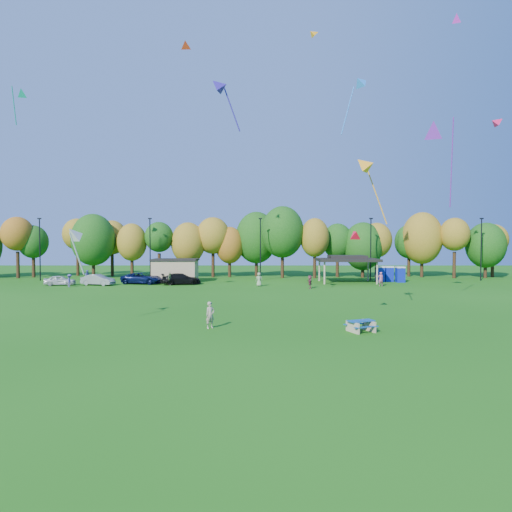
{
  "coord_description": "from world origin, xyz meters",
  "views": [
    {
      "loc": [
        1.43,
        -26.01,
        5.88
      ],
      "look_at": [
        1.4,
        6.0,
        4.76
      ],
      "focal_mm": 32.0,
      "sensor_mm": 36.0,
      "label": 1
    }
  ],
  "objects_px": {
    "porta_potties": "(390,274)",
    "kite_flyer": "(210,315)",
    "car_c": "(142,278)",
    "picnic_table": "(361,325)",
    "car_b": "(98,280)",
    "car_d": "(181,279)",
    "car_a": "(60,280)"
  },
  "relations": [
    {
      "from": "car_d",
      "to": "car_c",
      "type": "bearing_deg",
      "value": 65.4
    },
    {
      "from": "car_d",
      "to": "picnic_table",
      "type": "bearing_deg",
      "value": -166.88
    },
    {
      "from": "car_c",
      "to": "kite_flyer",
      "type": "bearing_deg",
      "value": -147.58
    },
    {
      "from": "porta_potties",
      "to": "car_a",
      "type": "distance_m",
      "value": 44.59
    },
    {
      "from": "kite_flyer",
      "to": "car_d",
      "type": "height_order",
      "value": "kite_flyer"
    },
    {
      "from": "picnic_table",
      "to": "car_c",
      "type": "xyz_separation_m",
      "value": [
        -22.03,
        31.98,
        0.33
      ]
    },
    {
      "from": "car_c",
      "to": "picnic_table",
      "type": "bearing_deg",
      "value": -134.7
    },
    {
      "from": "porta_potties",
      "to": "kite_flyer",
      "type": "distance_m",
      "value": 40.28
    },
    {
      "from": "kite_flyer",
      "to": "car_b",
      "type": "xyz_separation_m",
      "value": [
        -17.55,
        28.93,
        -0.18
      ]
    },
    {
      "from": "car_a",
      "to": "car_c",
      "type": "bearing_deg",
      "value": -88.23
    },
    {
      "from": "porta_potties",
      "to": "picnic_table",
      "type": "relative_size",
      "value": 1.76
    },
    {
      "from": "car_b",
      "to": "car_d",
      "type": "relative_size",
      "value": 0.84
    },
    {
      "from": "picnic_table",
      "to": "car_c",
      "type": "height_order",
      "value": "car_c"
    },
    {
      "from": "kite_flyer",
      "to": "car_a",
      "type": "bearing_deg",
      "value": 89.43
    },
    {
      "from": "picnic_table",
      "to": "car_b",
      "type": "xyz_separation_m",
      "value": [
        -27.33,
        30.09,
        0.28
      ]
    },
    {
      "from": "porta_potties",
      "to": "car_b",
      "type": "xyz_separation_m",
      "value": [
        -39.4,
        -4.9,
        -0.39
      ]
    },
    {
      "from": "car_d",
      "to": "car_b",
      "type": "bearing_deg",
      "value": 80.24
    },
    {
      "from": "porta_potties",
      "to": "car_c",
      "type": "xyz_separation_m",
      "value": [
        -34.1,
        -3.0,
        -0.33
      ]
    },
    {
      "from": "car_a",
      "to": "car_d",
      "type": "bearing_deg",
      "value": -95.25
    },
    {
      "from": "porta_potties",
      "to": "kite_flyer",
      "type": "xyz_separation_m",
      "value": [
        -21.85,
        -33.83,
        -0.21
      ]
    },
    {
      "from": "porta_potties",
      "to": "car_c",
      "type": "distance_m",
      "value": 34.24
    },
    {
      "from": "kite_flyer",
      "to": "car_b",
      "type": "height_order",
      "value": "kite_flyer"
    },
    {
      "from": "car_d",
      "to": "car_a",
      "type": "bearing_deg",
      "value": 78.88
    },
    {
      "from": "car_b",
      "to": "car_c",
      "type": "relative_size",
      "value": 0.78
    },
    {
      "from": "picnic_table",
      "to": "porta_potties",
      "type": "bearing_deg",
      "value": 48.79
    },
    {
      "from": "car_c",
      "to": "car_a",
      "type": "bearing_deg",
      "value": 111.72
    },
    {
      "from": "porta_potties",
      "to": "car_c",
      "type": "relative_size",
      "value": 0.68
    },
    {
      "from": "car_b",
      "to": "car_d",
      "type": "distance_m",
      "value": 10.72
    },
    {
      "from": "kite_flyer",
      "to": "car_a",
      "type": "distance_m",
      "value": 36.56
    },
    {
      "from": "porta_potties",
      "to": "car_a",
      "type": "xyz_separation_m",
      "value": [
        -44.31,
        -4.98,
        -0.44
      ]
    },
    {
      "from": "kite_flyer",
      "to": "car_d",
      "type": "relative_size",
      "value": 0.35
    },
    {
      "from": "car_b",
      "to": "porta_potties",
      "type": "bearing_deg",
      "value": -69.03
    }
  ]
}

